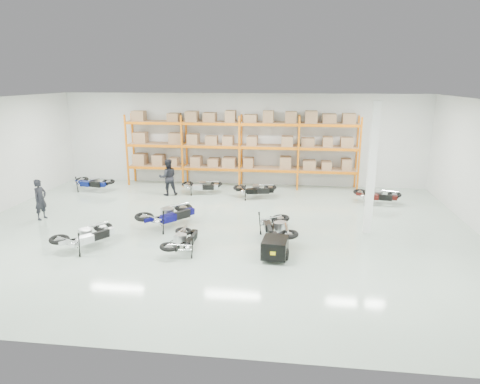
# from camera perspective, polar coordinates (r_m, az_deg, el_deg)

# --- Properties ---
(room) EXTENTS (18.00, 18.00, 18.00)m
(room) POSITION_cam_1_polar(r_m,az_deg,el_deg) (14.56, -3.11, 3.21)
(room) COLOR #A8BCAD
(room) RESTS_ON ground
(pallet_rack) EXTENTS (11.28, 0.98, 3.62)m
(pallet_rack) POSITION_cam_1_polar(r_m,az_deg,el_deg) (20.85, 0.05, 6.82)
(pallet_rack) COLOR orange
(pallet_rack) RESTS_ON ground
(structural_column) EXTENTS (0.25, 0.25, 4.50)m
(structural_column) POSITION_cam_1_polar(r_m,az_deg,el_deg) (15.06, 17.15, 2.95)
(structural_column) COLOR white
(structural_column) RESTS_ON ground
(moto_blue_centre) EXTENTS (2.05, 2.16, 1.29)m
(moto_blue_centre) POSITION_cam_1_polar(r_m,az_deg,el_deg) (15.53, -9.57, -2.49)
(moto_blue_centre) COLOR #09074D
(moto_blue_centre) RESTS_ON ground
(moto_silver_left) EXTENTS (1.74, 1.99, 1.16)m
(moto_silver_left) POSITION_cam_1_polar(r_m,az_deg,el_deg) (14.30, -19.92, -5.00)
(moto_silver_left) COLOR silver
(moto_silver_left) RESTS_ON ground
(moto_black_far_left) EXTENTS (0.92, 1.68, 1.05)m
(moto_black_far_left) POSITION_cam_1_polar(r_m,az_deg,el_deg) (13.33, -7.65, -5.91)
(moto_black_far_left) COLOR black
(moto_black_far_left) RESTS_ON ground
(moto_touring_right) EXTENTS (1.28, 2.03, 1.22)m
(moto_touring_right) POSITION_cam_1_polar(r_m,az_deg,el_deg) (14.17, 5.01, -4.20)
(moto_touring_right) COLOR black
(moto_touring_right) RESTS_ON ground
(trailer) EXTENTS (0.80, 1.54, 0.64)m
(trailer) POSITION_cam_1_polar(r_m,az_deg,el_deg) (12.75, 4.69, -7.41)
(trailer) COLOR black
(trailer) RESTS_ON ground
(moto_back_a) EXTENTS (1.92, 1.21, 1.15)m
(moto_back_a) POSITION_cam_1_polar(r_m,az_deg,el_deg) (21.43, -19.12, 1.55)
(moto_back_a) COLOR navy
(moto_back_a) RESTS_ON ground
(moto_back_b) EXTENTS (1.70, 1.00, 1.04)m
(moto_back_b) POSITION_cam_1_polar(r_m,az_deg,el_deg) (19.86, -5.14, 1.16)
(moto_back_b) COLOR #9DA2A7
(moto_back_b) RESTS_ON ground
(moto_back_c) EXTENTS (1.79, 1.10, 1.09)m
(moto_back_c) POSITION_cam_1_polar(r_m,az_deg,el_deg) (19.08, 2.04, 0.70)
(moto_back_c) COLOR black
(moto_back_c) RESTS_ON ground
(moto_back_d) EXTENTS (1.82, 1.13, 1.10)m
(moto_back_d) POSITION_cam_1_polar(r_m,az_deg,el_deg) (19.01, 17.83, -0.06)
(moto_back_d) COLOR #420F0D
(moto_back_d) RESTS_ON ground
(person_left) EXTENTS (0.48, 0.63, 1.55)m
(person_left) POSITION_cam_1_polar(r_m,az_deg,el_deg) (17.81, -25.07, -0.91)
(person_left) COLOR black
(person_left) RESTS_ON ground
(person_back) EXTENTS (1.00, 0.91, 1.68)m
(person_back) POSITION_cam_1_polar(r_m,az_deg,el_deg) (19.74, -9.58, 1.96)
(person_back) COLOR black
(person_back) RESTS_ON ground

